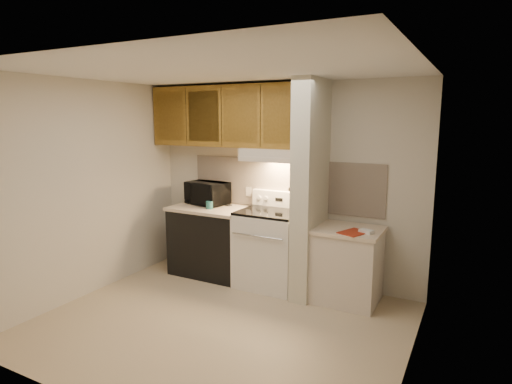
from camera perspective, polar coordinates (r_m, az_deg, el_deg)
The scene contains 50 objects.
floor at distance 4.57m, azimuth -4.77°, elevation -17.09°, with size 3.60×3.60×0.00m, color tan.
ceiling at distance 4.09m, azimuth -5.29°, elevation 15.89°, with size 3.60×3.60×0.00m, color white.
wall_back at distance 5.45m, azimuth 3.55°, elevation 1.24°, with size 3.60×0.02×2.50m, color beige.
wall_left at distance 5.33m, azimuth -21.50°, elevation 0.36°, with size 0.02×3.00×2.50m, color beige.
wall_right at distance 3.54m, azimuth 20.39°, elevation -4.14°, with size 0.02×3.00×2.50m, color beige.
backsplash at distance 5.44m, azimuth 3.49°, elevation 1.06°, with size 2.60×0.02×0.63m, color beige.
range_body at distance 5.33m, azimuth 1.91°, elevation -7.69°, with size 0.76×0.65×0.92m, color silver.
oven_window at distance 5.05m, azimuth 0.32°, elevation -8.23°, with size 0.50×0.01×0.30m, color black.
oven_handle at distance 4.95m, azimuth 0.12°, elevation -5.93°, with size 0.02×0.02×0.65m, color silver.
cooktop at distance 5.20m, azimuth 1.94°, elevation -2.70°, with size 0.74×0.64×0.03m, color black.
range_backguard at distance 5.43m, azimuth 3.26°, elevation -0.93°, with size 0.76×0.08×0.20m, color silver.
range_display at distance 5.40m, azimuth 3.08°, elevation -1.01°, with size 0.10×0.01×0.04m, color black.
range_knob_left_outer at distance 5.51m, azimuth 0.42°, elevation -0.76°, with size 0.05×0.05×0.02m, color silver.
range_knob_left_inner at distance 5.47m, azimuth 1.35°, elevation -0.85°, with size 0.05×0.05×0.02m, color silver.
range_knob_right_inner at distance 5.32m, azimuth 4.83°, elevation -1.18°, with size 0.05×0.05×0.02m, color silver.
range_knob_right_outer at distance 5.28m, azimuth 5.82°, elevation -1.28°, with size 0.05×0.05×0.02m, color silver.
dishwasher_front at distance 5.76m, azimuth -5.99°, elevation -6.63°, with size 1.00×0.63×0.87m, color black.
left_countertop at distance 5.65m, azimuth -6.07°, elevation -2.20°, with size 1.04×0.67×0.04m, color beige.
spoon_rest at distance 5.76m, azimuth -4.17°, elevation -1.67°, with size 0.21×0.07×0.01m, color black.
teal_jar at distance 5.53m, azimuth -6.23°, elevation -1.73°, with size 0.09×0.09×0.10m, color #215F5D.
outlet at distance 5.67m, azimuth -1.00°, elevation 0.05°, with size 0.08×0.01×0.12m, color beige.
microwave at distance 5.81m, azimuth -6.54°, elevation -0.15°, with size 0.55×0.37×0.30m, color black.
partition_pillar at distance 4.94m, azimuth 7.27°, elevation 0.27°, with size 0.22×0.70×2.50m, color beige.
pillar_trim at distance 4.97m, azimuth 6.03°, elevation 0.94°, with size 0.01×0.70×0.04m, color olive.
knife_strip at distance 4.93m, azimuth 5.75°, elevation 1.10°, with size 0.02×0.42×0.04m, color black.
knife_blade_a at distance 4.79m, azimuth 4.83°, elevation -0.35°, with size 0.01×0.04×0.16m, color silver.
knife_handle_a at distance 4.78m, azimuth 4.90°, elevation 1.44°, with size 0.02×0.02×0.10m, color black.
knife_blade_b at distance 4.86m, azimuth 5.18°, elevation -0.32°, with size 0.01×0.04×0.18m, color silver.
knife_handle_b at distance 4.86m, azimuth 5.33°, elevation 1.59°, with size 0.02×0.02×0.10m, color black.
knife_blade_c at distance 4.94m, azimuth 5.55°, elevation -0.28°, with size 0.01×0.04×0.20m, color silver.
knife_handle_c at distance 4.92m, azimuth 5.62°, elevation 1.68°, with size 0.02×0.02×0.10m, color black.
knife_blade_d at distance 5.02m, azimuth 5.94°, elevation 0.10°, with size 0.01×0.04×0.16m, color silver.
knife_handle_d at distance 5.00m, azimuth 5.98°, elevation 1.80°, with size 0.02×0.02×0.10m, color black.
knife_blade_e at distance 5.10m, azimuth 6.28°, elevation 0.13°, with size 0.01×0.04×0.18m, color silver.
knife_handle_e at distance 5.06m, azimuth 6.26°, elevation 1.89°, with size 0.02×0.02×0.10m, color black.
oven_mitt at distance 5.16m, azimuth 6.53°, elevation -0.60°, with size 0.03×0.09×0.21m, color gray.
right_cab_base at distance 5.02m, azimuth 12.04°, elevation -9.71°, with size 0.70×0.60×0.81m, color beige.
right_countertop at distance 4.89m, azimuth 12.22°, elevation -5.01°, with size 0.74×0.64×0.04m, color beige.
red_folder at distance 4.72m, azimuth 12.91°, elevation -5.27°, with size 0.23×0.31×0.01m, color maroon.
white_box at distance 4.74m, azimuth 14.48°, elevation -5.11°, with size 0.14×0.09×0.04m, color white.
range_hood at distance 5.21m, azimuth 2.59°, elevation 4.99°, with size 0.78×0.44×0.15m, color beige.
hood_lip at distance 5.03m, azimuth 1.56°, elevation 4.30°, with size 0.78×0.04×0.06m, color beige.
upper_cabinets at distance 5.56m, azimuth -3.71°, elevation 10.04°, with size 2.18×0.33×0.77m, color olive.
cab_door_a at distance 5.90m, azimuth -11.43°, elevation 9.86°, with size 0.46×0.01×0.63m, color olive.
cab_gap_a at distance 5.73m, azimuth -9.29°, elevation 9.93°, with size 0.01×0.01×0.73m, color black.
cab_door_b at distance 5.57m, azimuth -7.01°, elevation 9.98°, with size 0.46×0.01×0.63m, color olive.
cab_gap_b at distance 5.42m, azimuth -4.62°, elevation 10.03°, with size 0.01×0.01×0.73m, color black.
cab_door_c at distance 5.28m, azimuth -2.07°, elevation 10.06°, with size 0.46×0.01×0.63m, color olive.
cab_gap_c at distance 5.15m, azimuth 0.59°, elevation 10.07°, with size 0.01×0.01×0.73m, color black.
cab_door_d at distance 5.03m, azimuth 3.40°, elevation 10.06°, with size 0.46×0.01×0.63m, color olive.
Camera 1 is at (2.21, -3.42, 2.07)m, focal length 30.00 mm.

